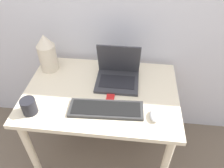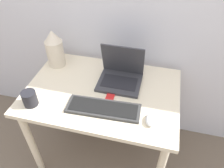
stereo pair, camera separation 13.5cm
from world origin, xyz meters
The scene contains 7 objects.
desk centered at (0.00, 0.35, 0.61)m, with size 1.02×0.70×0.72m.
laptop centered at (0.10, 0.47, 0.77)m, with size 0.29×0.25×0.26m.
keyboard centered at (0.06, 0.18, 0.73)m, with size 0.45×0.17×0.02m.
mouse centered at (0.34, 0.16, 0.74)m, with size 0.06×0.10×0.04m.
vase centered at (-0.41, 0.55, 0.85)m, with size 0.13×0.13×0.28m.
mp3_player centered at (0.07, 0.29, 0.72)m, with size 0.05×0.06×0.01m.
mug centered at (-0.39, 0.12, 0.77)m, with size 0.09×0.09×0.10m.
Camera 2 is at (0.32, -0.67, 1.71)m, focal length 35.00 mm.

